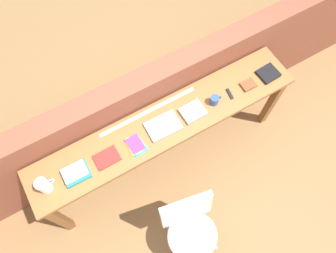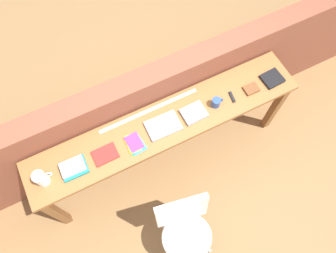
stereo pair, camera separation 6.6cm
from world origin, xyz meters
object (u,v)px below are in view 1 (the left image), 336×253
Objects in this scene: book_stack_leftmost at (75,173)px; book_open_centre at (163,126)px; mug at (215,100)px; magazine_cycling at (107,158)px; pamphlet_pile_colourful at (135,146)px; multitool_folded at (230,94)px; book_repair_rightmost at (268,74)px; chair_white_moulded at (190,227)px; leather_journal_brown at (248,85)px; pitcher_white at (44,185)px.

book_stack_leftmost is 0.81m from book_open_centre.
magazine_cycling is at bearing 179.77° from mug.
pamphlet_pile_colourful is 1.82× the size of multitool_folded.
pamphlet_pile_colourful is 1.39m from book_repair_rightmost.
chair_white_moulded is 0.93m from magazine_cycling.
book_open_centre is at bearing 175.76° from book_repair_rightmost.
book_open_centre is (0.19, 0.79, 0.37)m from chair_white_moulded.
magazine_cycling is 0.54m from book_open_centre.
chair_white_moulded is at bearing -152.18° from book_repair_rightmost.
pamphlet_pile_colourful is at bearing 97.31° from chair_white_moulded.
book_stack_leftmost is 1.91m from book_repair_rightmost.
book_open_centre is at bearing 178.92° from leather_journal_brown.
mug reaches higher than chair_white_moulded.
multitool_folded reaches higher than chair_white_moulded.
book_repair_rightmost is (1.29, 0.77, 0.37)m from chair_white_moulded.
magazine_cycling is 1.41m from leather_journal_brown.
multitool_folded reaches higher than pamphlet_pile_colourful.
leather_journal_brown reaches higher than multitool_folded.
chair_white_moulded is at bearing -132.08° from mug.
pamphlet_pile_colourful is 1.82× the size of mug.
pitcher_white is at bearing 179.39° from mug.
magazine_cycling is 1.12× the size of book_repair_rightmost.
pamphlet_pile_colourful reaches higher than chair_white_moulded.
leather_journal_brown is (0.20, -0.01, 0.00)m from multitool_folded.
book_repair_rightmost is (1.64, -0.01, 0.01)m from magazine_cycling.
book_stack_leftmost is at bearing -179.73° from leather_journal_brown.
book_open_centre is at bearing 1.24° from magazine_cycling.
pitcher_white is 0.52m from magazine_cycling.
multitool_folded is 0.43m from book_repair_rightmost.
magazine_cycling reaches higher than pamphlet_pile_colourful.
magazine_cycling is at bearing -179.60° from leather_journal_brown.
book_repair_rightmost is at bearing 0.30° from book_open_centre.
book_stack_leftmost reaches higher than multitool_folded.
book_open_centre is at bearing 0.29° from pitcher_white.
pitcher_white reaches higher than book_repair_rightmost.
chair_white_moulded is at bearing -138.27° from multitool_folded.
magazine_cycling is 0.70× the size of book_open_centre.
book_stack_leftmost reaches higher than book_repair_rightmost.
pitcher_white is 1.93m from leather_journal_brown.
leather_journal_brown reaches higher than pamphlet_pile_colourful.
pitcher_white reaches higher than pamphlet_pile_colourful.
multitool_folded is at bearing -0.84° from magazine_cycling.
book_stack_leftmost is 1.68m from leather_journal_brown.
leather_journal_brown is (1.93, -0.02, -0.07)m from pitcher_white.
magazine_cycling is 1.84× the size of multitool_folded.
magazine_cycling is at bearing -176.61° from book_open_centre.
pitcher_white is 1.41× the size of leather_journal_brown.
mug reaches higher than leather_journal_brown.
chair_white_moulded is at bearing -143.35° from leather_journal_brown.
chair_white_moulded is 4.46× the size of pamphlet_pile_colourful.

